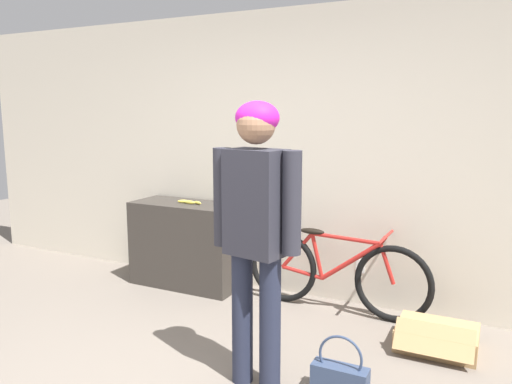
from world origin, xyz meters
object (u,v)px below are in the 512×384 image
Objects in this scene: banana at (190,202)px; person at (256,216)px; handbag at (340,377)px; cardboard_box at (437,337)px; bicycle at (335,272)px.

person is at bearing -43.98° from banana.
handbag reaches higher than cardboard_box.
bicycle is at bearing 159.03° from cardboard_box.
person is at bearing -166.42° from handbag.
bicycle is 4.30× the size of handbag.
banana reaches higher than bicycle.
banana is (-1.36, 1.31, -0.24)m from person.
banana is (-1.45, -0.03, 0.50)m from bicycle.
bicycle is at bearing 109.06° from handbag.
cardboard_box is at bearing 56.89° from person.
bicycle reaches higher than cardboard_box.
banana is at bearing 172.43° from cardboard_box.
bicycle is 1.31m from handbag.
cardboard_box is at bearing 62.81° from handbag.
banana is 0.50× the size of cardboard_box.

